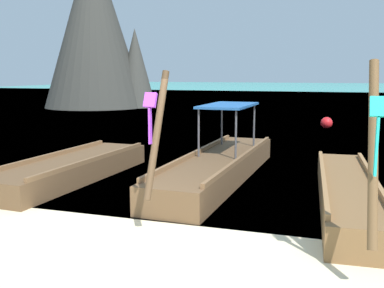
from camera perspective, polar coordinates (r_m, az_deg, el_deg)
ground at (r=7.15m, az=-7.75°, el=-12.35°), size 120.00×120.00×0.00m
sea_water at (r=67.14m, az=15.57°, el=6.47°), size 120.00×120.00×0.00m
longtail_boat_orange_ribbon at (r=11.38m, az=-15.11°, el=-3.06°), size 1.61×5.64×2.71m
longtail_boat_violet_ribbon at (r=11.03m, az=3.42°, el=-2.77°), size 1.56×7.52×2.65m
longtail_boat_turquoise_ribbon at (r=9.31m, az=19.20°, el=-5.84°), size 1.34×6.62×2.78m
karst_rock at (r=35.76m, az=-12.05°, el=14.41°), size 8.43×7.72×12.60m
mooring_buoy_near at (r=22.01m, az=16.77°, el=2.59°), size 0.55×0.55×0.55m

